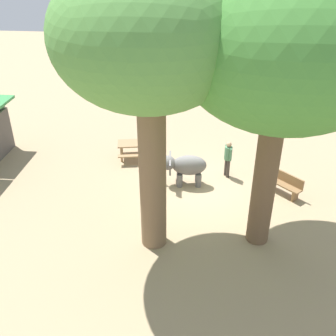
% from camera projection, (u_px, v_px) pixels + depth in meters
% --- Properties ---
extents(ground_plane, '(60.00, 60.00, 0.00)m').
position_uv_depth(ground_plane, '(196.00, 188.00, 16.09)').
color(ground_plane, tan).
extents(elephant, '(1.27, 1.90, 1.31)m').
position_uv_depth(elephant, '(184.00, 166.00, 15.97)').
color(elephant, slate).
rests_on(elephant, ground_plane).
extents(person_handler, '(0.46, 0.32, 1.62)m').
position_uv_depth(person_handler, '(228.00, 157.00, 16.46)').
color(person_handler, '#3F3833').
rests_on(person_handler, ground_plane).
extents(shade_tree_main, '(5.49, 5.03, 8.69)m').
position_uv_depth(shade_tree_main, '(150.00, 39.00, 9.96)').
color(shade_tree_main, brown).
rests_on(shade_tree_main, ground_plane).
extents(shade_tree_secondary, '(6.41, 5.87, 8.77)m').
position_uv_depth(shade_tree_secondary, '(284.00, 44.00, 10.17)').
color(shade_tree_secondary, brown).
rests_on(shade_tree_secondary, ground_plane).
extents(wooden_bench, '(1.27, 1.27, 0.88)m').
position_uv_depth(wooden_bench, '(286.00, 184.00, 15.51)').
color(wooden_bench, olive).
rests_on(wooden_bench, ground_plane).
extents(picnic_table_near, '(1.73, 1.75, 0.78)m').
position_uv_depth(picnic_table_near, '(135.00, 146.00, 18.05)').
color(picnic_table_near, '#9E7A51').
rests_on(picnic_table_near, ground_plane).
extents(feed_bucket, '(0.36, 0.36, 0.32)m').
position_uv_depth(feed_bucket, '(146.00, 181.00, 16.30)').
color(feed_bucket, gray).
rests_on(feed_bucket, ground_plane).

